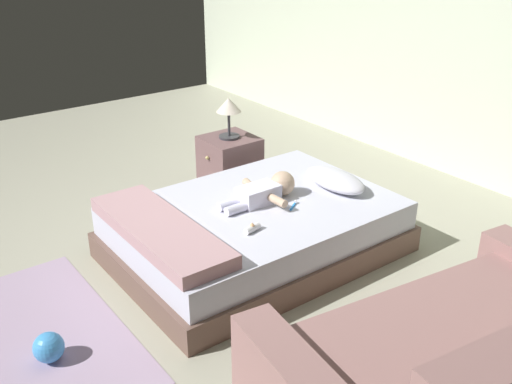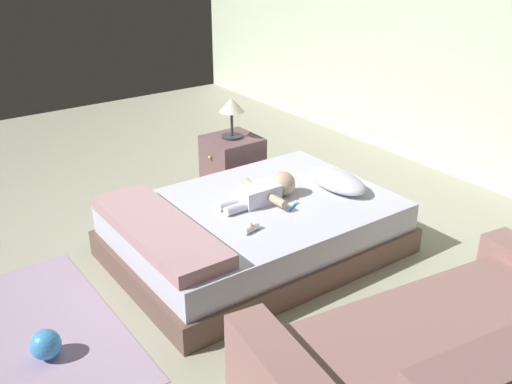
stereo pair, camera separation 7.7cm
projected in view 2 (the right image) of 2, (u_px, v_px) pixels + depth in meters
name	position (u px, v px, depth m)	size (l,w,h in m)	color
ground_plane	(160.00, 262.00, 4.10)	(8.00, 8.00, 0.00)	#A5A38E
wall_behind_bed	(459.00, 14.00, 5.08)	(8.00, 0.12, 2.87)	silver
bed	(256.00, 230.00, 4.13)	(1.35, 1.94, 0.38)	brown
pillow	(336.00, 180.00, 4.28)	(0.54, 0.27, 0.13)	silver
baby	(266.00, 191.00, 4.10)	(0.48, 0.60, 0.18)	white
toothbrush	(293.00, 206.00, 4.02)	(0.08, 0.11, 0.02)	#2B8BEC
couch	(467.00, 379.00, 2.65)	(1.32, 1.94, 0.85)	#946B68
nightstand	(233.00, 163.00, 5.15)	(0.43, 0.46, 0.47)	brown
lamp	(232.00, 108.00, 4.94)	(0.21, 0.21, 0.35)	#333338
rug	(18.00, 342.00, 3.31)	(1.57, 1.10, 0.01)	#A992AD
toy_ball	(46.00, 344.00, 3.16)	(0.17, 0.17, 0.17)	#4097E3
blanket	(159.00, 229.00, 3.64)	(1.22, 0.39, 0.09)	#B58B90
baby_bottle	(251.00, 228.00, 3.70)	(0.07, 0.13, 0.07)	white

